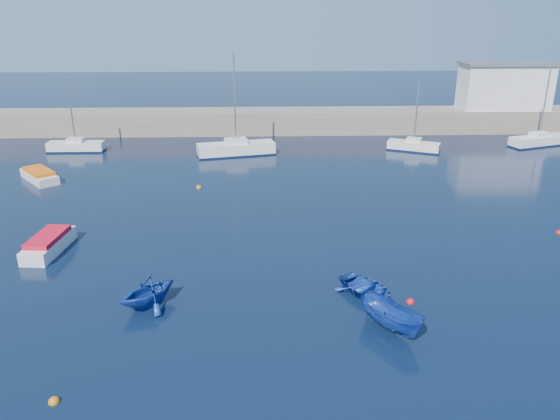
{
  "coord_description": "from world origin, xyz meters",
  "views": [
    {
      "loc": [
        1.63,
        -17.51,
        13.95
      ],
      "look_at": [
        2.76,
        15.44,
        1.6
      ],
      "focal_mm": 35.0,
      "sensor_mm": 36.0,
      "label": 1
    }
  ],
  "objects_px": {
    "dinghy_left": "(147,291)",
    "sailboat_6": "(236,148)",
    "dinghy_center": "(367,289)",
    "dinghy_right": "(391,317)",
    "motorboat_1": "(49,244)",
    "motorboat_2": "(39,175)",
    "sailboat_8": "(539,140)",
    "sailboat_7": "(414,146)",
    "sailboat_5": "(76,146)",
    "harbor_office": "(505,87)"
  },
  "relations": [
    {
      "from": "dinghy_left",
      "to": "sailboat_6",
      "type": "bearing_deg",
      "value": 128.81
    },
    {
      "from": "dinghy_center",
      "to": "dinghy_right",
      "type": "xyz_separation_m",
      "value": [
        0.48,
        -3.21,
        0.34
      ]
    },
    {
      "from": "motorboat_1",
      "to": "dinghy_right",
      "type": "bearing_deg",
      "value": -20.46
    },
    {
      "from": "dinghy_right",
      "to": "motorboat_1",
      "type": "bearing_deg",
      "value": 119.94
    },
    {
      "from": "motorboat_2",
      "to": "dinghy_right",
      "type": "height_order",
      "value": "dinghy_right"
    },
    {
      "from": "motorboat_1",
      "to": "dinghy_left",
      "type": "relative_size",
      "value": 1.47
    },
    {
      "from": "dinghy_left",
      "to": "sailboat_8",
      "type": "bearing_deg",
      "value": 87.28
    },
    {
      "from": "sailboat_6",
      "to": "sailboat_8",
      "type": "relative_size",
      "value": 1.16
    },
    {
      "from": "sailboat_7",
      "to": "sailboat_5",
      "type": "bearing_deg",
      "value": 114.04
    },
    {
      "from": "sailboat_8",
      "to": "motorboat_2",
      "type": "bearing_deg",
      "value": 83.22
    },
    {
      "from": "harbor_office",
      "to": "motorboat_1",
      "type": "bearing_deg",
      "value": -141.43
    },
    {
      "from": "sailboat_7",
      "to": "motorboat_1",
      "type": "height_order",
      "value": "sailboat_7"
    },
    {
      "from": "sailboat_8",
      "to": "dinghy_left",
      "type": "xyz_separation_m",
      "value": [
        -35.17,
        -32.01,
        0.25
      ]
    },
    {
      "from": "sailboat_5",
      "to": "dinghy_left",
      "type": "xyz_separation_m",
      "value": [
        13.25,
        -31.18,
        0.26
      ]
    },
    {
      "from": "sailboat_7",
      "to": "dinghy_center",
      "type": "height_order",
      "value": "sailboat_7"
    },
    {
      "from": "sailboat_5",
      "to": "dinghy_right",
      "type": "xyz_separation_m",
      "value": [
        24.76,
        -33.76,
        0.14
      ]
    },
    {
      "from": "sailboat_5",
      "to": "dinghy_left",
      "type": "bearing_deg",
      "value": -156.61
    },
    {
      "from": "harbor_office",
      "to": "motorboat_2",
      "type": "relative_size",
      "value": 2.12
    },
    {
      "from": "motorboat_2",
      "to": "dinghy_center",
      "type": "distance_m",
      "value": 31.82
    },
    {
      "from": "dinghy_center",
      "to": "harbor_office",
      "type": "bearing_deg",
      "value": 26.53
    },
    {
      "from": "sailboat_7",
      "to": "dinghy_right",
      "type": "height_order",
      "value": "sailboat_7"
    },
    {
      "from": "motorboat_2",
      "to": "dinghy_right",
      "type": "bearing_deg",
      "value": -83.66
    },
    {
      "from": "sailboat_5",
      "to": "sailboat_7",
      "type": "bearing_deg",
      "value": -91.28
    },
    {
      "from": "dinghy_center",
      "to": "dinghy_left",
      "type": "height_order",
      "value": "dinghy_left"
    },
    {
      "from": "harbor_office",
      "to": "dinghy_right",
      "type": "bearing_deg",
      "value": -118.14
    },
    {
      "from": "dinghy_center",
      "to": "dinghy_left",
      "type": "bearing_deg",
      "value": 150.44
    },
    {
      "from": "motorboat_2",
      "to": "dinghy_center",
      "type": "xyz_separation_m",
      "value": [
        24.27,
        -20.58,
        -0.1
      ]
    },
    {
      "from": "harbor_office",
      "to": "motorboat_2",
      "type": "xyz_separation_m",
      "value": [
        -47.32,
        -18.41,
        -4.64
      ]
    },
    {
      "from": "harbor_office",
      "to": "sailboat_6",
      "type": "relative_size",
      "value": 1.0
    },
    {
      "from": "sailboat_5",
      "to": "harbor_office",
      "type": "bearing_deg",
      "value": -79.53
    },
    {
      "from": "motorboat_2",
      "to": "dinghy_right",
      "type": "relative_size",
      "value": 1.3
    },
    {
      "from": "sailboat_8",
      "to": "dinghy_center",
      "type": "distance_m",
      "value": 39.58
    },
    {
      "from": "sailboat_8",
      "to": "motorboat_2",
      "type": "relative_size",
      "value": 1.82
    },
    {
      "from": "sailboat_6",
      "to": "dinghy_left",
      "type": "bearing_deg",
      "value": 160.53
    },
    {
      "from": "sailboat_7",
      "to": "dinghy_right",
      "type": "bearing_deg",
      "value": -170.9
    },
    {
      "from": "sailboat_8",
      "to": "motorboat_1",
      "type": "xyz_separation_m",
      "value": [
        -42.4,
        -25.33,
        -0.06
      ]
    },
    {
      "from": "sailboat_7",
      "to": "sailboat_8",
      "type": "relative_size",
      "value": 0.81
    },
    {
      "from": "sailboat_6",
      "to": "dinghy_left",
      "type": "height_order",
      "value": "sailboat_6"
    },
    {
      "from": "sailboat_5",
      "to": "sailboat_8",
      "type": "bearing_deg",
      "value": -88.66
    },
    {
      "from": "motorboat_1",
      "to": "motorboat_2",
      "type": "xyz_separation_m",
      "value": [
        -6.0,
        14.53,
        -0.05
      ]
    },
    {
      "from": "sailboat_8",
      "to": "dinghy_right",
      "type": "xyz_separation_m",
      "value": [
        -23.65,
        -34.58,
        0.13
      ]
    },
    {
      "from": "dinghy_center",
      "to": "dinghy_right",
      "type": "distance_m",
      "value": 3.27
    },
    {
      "from": "dinghy_right",
      "to": "dinghy_center",
      "type": "bearing_deg",
      "value": 64.69
    },
    {
      "from": "harbor_office",
      "to": "motorboat_2",
      "type": "distance_m",
      "value": 50.98
    },
    {
      "from": "sailboat_7",
      "to": "harbor_office",
      "type": "bearing_deg",
      "value": -27.96
    },
    {
      "from": "sailboat_5",
      "to": "motorboat_2",
      "type": "xyz_separation_m",
      "value": [
        0.02,
        -9.97,
        -0.1
      ]
    },
    {
      "from": "sailboat_8",
      "to": "dinghy_left",
      "type": "bearing_deg",
      "value": 112.96
    },
    {
      "from": "sailboat_7",
      "to": "sailboat_8",
      "type": "distance_m",
      "value": 14.02
    },
    {
      "from": "motorboat_2",
      "to": "dinghy_center",
      "type": "height_order",
      "value": "motorboat_2"
    },
    {
      "from": "sailboat_7",
      "to": "dinghy_left",
      "type": "bearing_deg",
      "value": 170.52
    }
  ]
}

